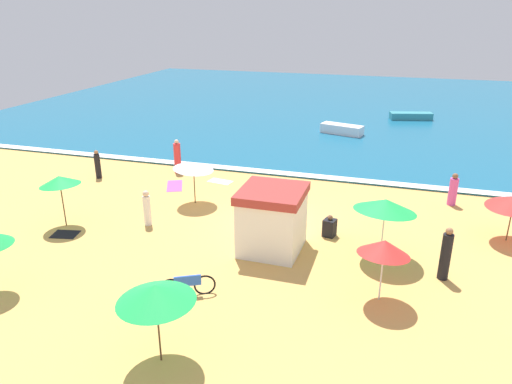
{
  "coord_description": "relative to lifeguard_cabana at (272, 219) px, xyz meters",
  "views": [
    {
      "loc": [
        4.95,
        -18.49,
        8.76
      ],
      "look_at": [
        -1.09,
        1.27,
        0.8
      ],
      "focal_mm": 33.54,
      "sensor_mm": 36.0,
      "label": 1
    }
  ],
  "objects": [
    {
      "name": "beach_umbrella_1",
      "position": [
        4.21,
        -2.32,
        0.6
      ],
      "size": [
        2.08,
        2.11,
        2.21
      ],
      "color": "silver",
      "rests_on": "ground_plane"
    },
    {
      "name": "beachgoer_3",
      "position": [
        6.23,
        -0.36,
        -0.36
      ],
      "size": [
        0.47,
        0.47,
        1.93
      ],
      "color": "black",
      "rests_on": "ground_plane"
    },
    {
      "name": "small_boat_0",
      "position": [
        5.09,
        25.42,
        -0.88
      ],
      "size": [
        3.55,
        1.84,
        0.57
      ],
      "color": "teal",
      "rests_on": "ocean_water"
    },
    {
      "name": "beach_towel_2",
      "position": [
        -6.76,
        5.32,
        -1.26
      ],
      "size": [
        1.43,
        1.91,
        0.01
      ],
      "color": "#D84CA5",
      "rests_on": "ground_plane"
    },
    {
      "name": "parked_bicycle",
      "position": [
        -1.75,
        -3.91,
        -0.89
      ],
      "size": [
        1.63,
        0.91,
        0.76
      ],
      "color": "black",
      "rests_on": "ground_plane"
    },
    {
      "name": "lifeguard_cabana",
      "position": [
        0.0,
        0.0,
        0.0
      ],
      "size": [
        2.38,
        2.53,
        2.49
      ],
      "color": "white",
      "rests_on": "ground_plane"
    },
    {
      "name": "beachgoer_6",
      "position": [
        -11.33,
        5.28,
        -0.52
      ],
      "size": [
        0.44,
        0.44,
        1.58
      ],
      "color": "black",
      "rests_on": "ground_plane"
    },
    {
      "name": "ocean_water",
      "position": [
        -0.69,
        30.48,
        -1.22
      ],
      "size": [
        60.0,
        44.0,
        0.1
      ],
      "primitive_type": "cube",
      "color": "#196084",
      "rests_on": "ground_plane"
    },
    {
      "name": "small_boat_1",
      "position": [
        0.23,
        18.8,
        -0.83
      ],
      "size": [
        3.23,
        1.85,
        0.68
      ],
      "color": "white",
      "rests_on": "ocean_water"
    },
    {
      "name": "beach_towel_1",
      "position": [
        -4.71,
        6.68,
        -1.26
      ],
      "size": [
        1.39,
        0.9,
        0.01
      ],
      "color": "white",
      "rests_on": "ground_plane"
    },
    {
      "name": "beach_towel_3",
      "position": [
        -8.53,
        -1.27,
        -1.26
      ],
      "size": [
        1.19,
        1.0,
        0.01
      ],
      "color": "black",
      "rests_on": "ground_plane"
    },
    {
      "name": "beach_umbrella_5",
      "position": [
        -9.05,
        -0.5,
        0.78
      ],
      "size": [
        2.24,
        2.23,
        2.32
      ],
      "color": "#4C3823",
      "rests_on": "ground_plane"
    },
    {
      "name": "beach_umbrella_2",
      "position": [
        -4.77,
        3.5,
        0.58
      ],
      "size": [
        2.16,
        2.14,
        2.09
      ],
      "color": "#4C3823",
      "rests_on": "ground_plane"
    },
    {
      "name": "beach_umbrella_0",
      "position": [
        -1.16,
        -6.93,
        0.8
      ],
      "size": [
        2.22,
        2.2,
        2.33
      ],
      "color": "#4C3823",
      "rests_on": "ground_plane"
    },
    {
      "name": "wave_breaker_foam",
      "position": [
        -0.69,
        8.78,
        -1.16
      ],
      "size": [
        57.0,
        0.7,
        0.01
      ],
      "primitive_type": "cube",
      "color": "white",
      "rests_on": "ocean_water"
    },
    {
      "name": "beachgoer_1",
      "position": [
        -7.57,
        7.46,
        -0.37
      ],
      "size": [
        0.44,
        0.44,
        1.92
      ],
      "color": "red",
      "rests_on": "ground_plane"
    },
    {
      "name": "beach_umbrella_6",
      "position": [
        4.08,
        0.62,
        0.83
      ],
      "size": [
        2.99,
        3.01,
        2.46
      ],
      "color": "silver",
      "rests_on": "ground_plane"
    },
    {
      "name": "ground_plane",
      "position": [
        -0.69,
        2.48,
        -1.27
      ],
      "size": [
        60.0,
        60.0,
        0.0
      ],
      "primitive_type": "plane",
      "color": "#E0A856"
    },
    {
      "name": "beach_towel_0",
      "position": [
        -0.12,
        0.33,
        -1.26
      ],
      "size": [
        1.42,
        0.7,
        0.01
      ],
      "color": "black",
      "rests_on": "ground_plane"
    },
    {
      "name": "beachgoer_8",
      "position": [
        7.01,
        6.86,
        -0.54
      ],
      "size": [
        0.44,
        0.44,
        1.57
      ],
      "color": "#D84CA5",
      "rests_on": "ground_plane"
    },
    {
      "name": "beachgoer_4",
      "position": [
        -5.7,
        0.6,
        -0.5
      ],
      "size": [
        0.44,
        0.44,
        1.58
      ],
      "color": "white",
      "rests_on": "ground_plane"
    },
    {
      "name": "beachgoer_7",
      "position": [
        1.96,
        1.8,
        -0.88
      ],
      "size": [
        0.57,
        0.57,
        0.93
      ],
      "color": "black",
      "rests_on": "ground_plane"
    }
  ]
}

